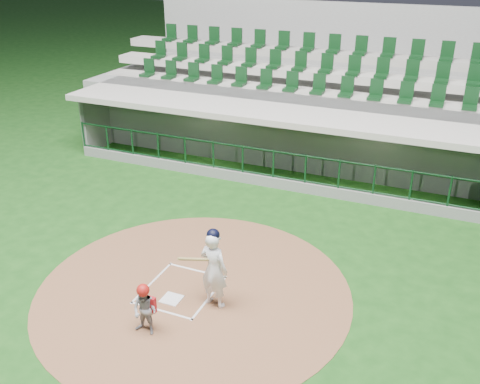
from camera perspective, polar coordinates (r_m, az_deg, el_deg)
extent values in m
plane|color=#144012|center=(12.79, -5.73, -9.65)|extent=(120.00, 120.00, 0.00)
cylinder|color=brown|center=(12.52, -4.94, -10.43)|extent=(7.20, 7.20, 0.01)
cube|color=silver|center=(12.29, -7.31, -11.25)|extent=(0.43, 0.43, 0.02)
cube|color=silver|center=(12.90, -9.35, -9.47)|extent=(0.05, 1.80, 0.01)
cube|color=silver|center=(12.27, -3.27, -11.14)|extent=(0.05, 1.80, 0.01)
cube|color=white|center=(13.18, -4.59, -8.36)|extent=(1.55, 0.05, 0.01)
cube|color=silver|center=(11.98, -8.40, -12.41)|extent=(1.55, 0.05, 0.01)
cube|color=gray|center=(19.11, 5.05, 0.80)|extent=(15.00, 3.00, 0.10)
cube|color=slate|center=(20.03, 6.66, 6.19)|extent=(15.00, 0.20, 2.70)
cube|color=beige|center=(19.84, 6.59, 6.77)|extent=(13.50, 0.04, 0.90)
cube|color=slate|center=(21.92, -13.89, 7.28)|extent=(0.20, 3.00, 2.70)
cube|color=#A29D92|center=(17.91, 5.13, 8.85)|extent=(15.40, 3.50, 0.20)
cube|color=slate|center=(17.48, 3.52, 0.99)|extent=(15.00, 0.15, 0.40)
cube|color=black|center=(16.90, 3.66, 5.87)|extent=(15.00, 0.01, 0.95)
cube|color=brown|center=(19.92, 6.04, 2.66)|extent=(12.75, 0.40, 0.45)
cube|color=white|center=(19.25, -3.26, 9.66)|extent=(1.30, 0.35, 0.04)
cube|color=white|center=(17.54, 14.79, 7.33)|extent=(1.30, 0.35, 0.04)
imported|color=#B31320|center=(21.27, -7.25, 6.06)|extent=(1.36, 1.08, 1.84)
imported|color=#A21116|center=(19.74, 2.10, 4.67)|extent=(1.11, 0.61, 1.79)
imported|color=#B51613|center=(19.27, 11.08, 3.69)|extent=(1.03, 0.87, 1.80)
imported|color=#B2131B|center=(18.93, 19.38, 1.88)|extent=(1.49, 0.78, 1.54)
cube|color=gray|center=(21.45, 8.00, 8.23)|extent=(17.00, 6.50, 2.50)
cube|color=#9C988D|center=(19.75, 7.00, 10.30)|extent=(16.60, 0.95, 0.30)
cube|color=#A5A195|center=(20.51, 7.86, 12.38)|extent=(16.60, 0.95, 0.30)
cube|color=gray|center=(21.31, 8.67, 14.31)|extent=(16.60, 0.95, 0.30)
cube|color=gray|center=(24.29, 10.41, 13.37)|extent=(17.00, 0.25, 5.05)
imported|color=white|center=(11.55, -2.79, -8.25)|extent=(0.72, 0.54, 1.81)
sphere|color=black|center=(11.12, -2.88, -4.62)|extent=(0.28, 0.28, 0.28)
cylinder|color=#9D8447|center=(11.28, -4.54, -7.18)|extent=(0.58, 0.79, 0.39)
imported|color=gray|center=(11.14, -10.11, -12.35)|extent=(0.54, 0.43, 1.09)
sphere|color=#A41511|center=(10.85, -10.31, -10.27)|extent=(0.26, 0.26, 0.26)
cube|color=#B2131A|center=(11.20, -9.72, -11.68)|extent=(0.32, 0.10, 0.35)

